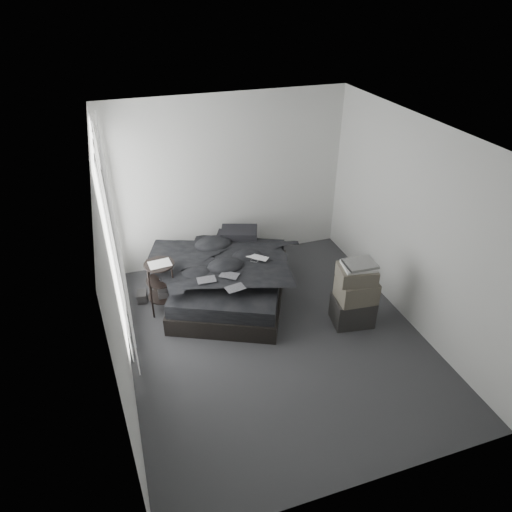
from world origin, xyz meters
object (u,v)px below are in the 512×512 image
object	(u,v)px
laptop	(256,255)
box_lower	(352,310)
bed	(231,289)
side_stand	(162,287)

from	to	relation	value
laptop	box_lower	distance (m)	1.48
laptop	bed	bearing A→B (deg)	-154.50
bed	box_lower	xyz separation A→B (m)	(1.36, -1.04, 0.06)
box_lower	side_stand	bearing A→B (deg)	155.74
bed	box_lower	bearing A→B (deg)	-12.62
bed	box_lower	distance (m)	1.72
laptop	box_lower	world-z (taller)	laptop
box_lower	bed	bearing A→B (deg)	142.64
bed	laptop	bearing A→B (deg)	7.50
side_stand	laptop	bearing A→B (deg)	-4.85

